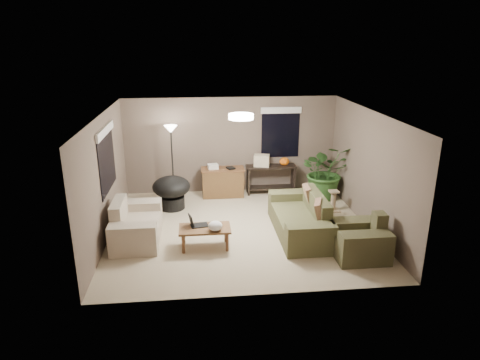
{
  "coord_description": "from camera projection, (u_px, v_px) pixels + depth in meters",
  "views": [
    {
      "loc": [
        -0.88,
        -8.37,
        3.92
      ],
      "look_at": [
        0.0,
        0.2,
        1.05
      ],
      "focal_mm": 32.0,
      "sensor_mm": 36.0,
      "label": 1
    }
  ],
  "objects": [
    {
      "name": "ceiling_fixture",
      "position": [
        241.0,
        117.0,
        8.45
      ],
      "size": [
        0.5,
        0.5,
        0.1
      ],
      "primitive_type": "cylinder",
      "color": "white",
      "rests_on": "room_shell"
    },
    {
      "name": "plastic_bag",
      "position": [
        215.0,
        226.0,
        8.14
      ],
      "size": [
        0.34,
        0.32,
        0.19
      ],
      "primitive_type": "ellipsoid",
      "rotation": [
        0.0,
        0.0,
        0.32
      ],
      "color": "white",
      "rests_on": "coffee_table"
    },
    {
      "name": "console_table",
      "position": [
        271.0,
        177.0,
        11.25
      ],
      "size": [
        1.3,
        0.4,
        0.75
      ],
      "color": "black",
      "rests_on": "ground"
    },
    {
      "name": "loveseat",
      "position": [
        135.0,
        226.0,
        8.66
      ],
      "size": [
        0.9,
        1.6,
        0.85
      ],
      "color": "beige",
      "rests_on": "ground"
    },
    {
      "name": "desk",
      "position": [
        223.0,
        182.0,
        11.04
      ],
      "size": [
        1.1,
        0.5,
        0.75
      ],
      "color": "brown",
      "rests_on": "ground"
    },
    {
      "name": "window_back",
      "position": [
        281.0,
        124.0,
        11.12
      ],
      "size": [
        1.06,
        0.05,
        1.33
      ],
      "color": "black",
      "rests_on": "room_shell"
    },
    {
      "name": "main_sofa",
      "position": [
        301.0,
        220.0,
        8.96
      ],
      "size": [
        0.95,
        2.2,
        0.85
      ],
      "color": "#4F4F2F",
      "rests_on": "ground"
    },
    {
      "name": "room_shell",
      "position": [
        241.0,
        174.0,
        8.83
      ],
      "size": [
        5.5,
        5.5,
        5.5
      ],
      "color": "#BBAB8B",
      "rests_on": "ground"
    },
    {
      "name": "desk_papers",
      "position": [
        217.0,
        167.0,
        10.88
      ],
      "size": [
        0.71,
        0.3,
        0.12
      ],
      "color": "silver",
      "rests_on": "desk"
    },
    {
      "name": "cardboard_box",
      "position": [
        262.0,
        160.0,
        11.08
      ],
      "size": [
        0.45,
        0.38,
        0.29
      ],
      "primitive_type": "cube",
      "rotation": [
        0.0,
        0.0,
        -0.23
      ],
      "color": "beige",
      "rests_on": "console_table"
    },
    {
      "name": "coffee_table",
      "position": [
        205.0,
        231.0,
        8.31
      ],
      "size": [
        1.0,
        0.55,
        0.42
      ],
      "color": "brown",
      "rests_on": "ground"
    },
    {
      "name": "houseplant",
      "position": [
        326.0,
        177.0,
        10.85
      ],
      "size": [
        1.29,
        1.44,
        1.12
      ],
      "primitive_type": "imported",
      "color": "#2D5923",
      "rests_on": "ground"
    },
    {
      "name": "cat_scratching_post",
      "position": [
        333.0,
        202.0,
        10.14
      ],
      "size": [
        0.32,
        0.32,
        0.5
      ],
      "color": "tan",
      "rests_on": "ground"
    },
    {
      "name": "throw_pillows",
      "position": [
        314.0,
        204.0,
        8.87
      ],
      "size": [
        0.37,
        1.38,
        0.47
      ],
      "color": "#8C7251",
      "rests_on": "main_sofa"
    },
    {
      "name": "papasan_chair",
      "position": [
        172.0,
        190.0,
        10.21
      ],
      "size": [
        1.19,
        1.19,
        0.8
      ],
      "color": "black",
      "rests_on": "ground"
    },
    {
      "name": "laptop",
      "position": [
        196.0,
        223.0,
        8.35
      ],
      "size": [
        0.41,
        0.29,
        0.24
      ],
      "color": "black",
      "rests_on": "coffee_table"
    },
    {
      "name": "armchair",
      "position": [
        360.0,
        241.0,
        8.02
      ],
      "size": [
        0.95,
        1.0,
        0.85
      ],
      "color": "#47452A",
      "rests_on": "ground"
    },
    {
      "name": "floor_lamp",
      "position": [
        171.0,
        138.0,
        10.41
      ],
      "size": [
        0.32,
        0.32,
        1.91
      ],
      "color": "black",
      "rests_on": "ground"
    },
    {
      "name": "window_left",
      "position": [
        106.0,
        149.0,
        8.68
      ],
      "size": [
        0.05,
        1.56,
        1.33
      ],
      "color": "black",
      "rests_on": "room_shell"
    },
    {
      "name": "pumpkin",
      "position": [
        284.0,
        161.0,
        11.16
      ],
      "size": [
        0.31,
        0.31,
        0.21
      ],
      "primitive_type": "ellipsoid",
      "rotation": [
        0.0,
        0.0,
        -0.27
      ],
      "color": "orange",
      "rests_on": "console_table"
    }
  ]
}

